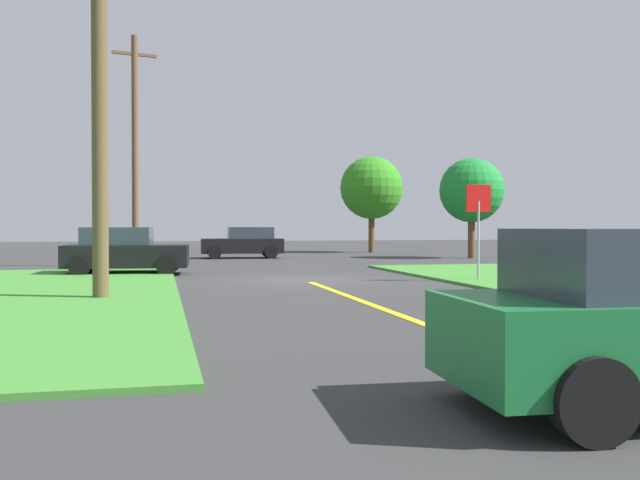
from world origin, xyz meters
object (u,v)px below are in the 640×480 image
utility_pole_near (100,120)px  utility_pole_mid (135,148)px  stop_sign (478,213)px  oak_tree_left (372,188)px  car_approaching_junction (244,243)px  pine_tree_center (472,191)px  parked_car_near_building (124,251)px

utility_pole_near → utility_pole_mid: (0.30, 13.30, 0.86)m
stop_sign → oak_tree_left: size_ratio=0.47×
stop_sign → car_approaching_junction: bearing=-76.5°
stop_sign → car_approaching_junction: (-5.00, 17.16, -1.25)m
car_approaching_junction → utility_pole_mid: bearing=55.4°
car_approaching_junction → utility_pole_mid: (-5.27, -6.96, 4.05)m
oak_tree_left → pine_tree_center: 9.37m
utility_pole_near → oak_tree_left: size_ratio=1.28×
car_approaching_junction → utility_pole_mid: size_ratio=0.46×
utility_pole_near → oak_tree_left: bearing=61.4°
utility_pole_mid → pine_tree_center: 17.38m
utility_pole_mid → parked_car_near_building: bearing=-92.5°
utility_pole_mid → oak_tree_left: (14.14, 13.16, -0.74)m
utility_pole_near → oak_tree_left: 30.15m
utility_pole_mid → oak_tree_left: utility_pole_mid is taller
utility_pole_near → utility_pole_mid: 13.33m
car_approaching_junction → parked_car_near_building: same height
oak_tree_left → pine_tree_center: (2.68, -8.96, -0.59)m
car_approaching_junction → pine_tree_center: bearing=169.1°
pine_tree_center → parked_car_near_building: bearing=-152.2°
stop_sign → parked_car_near_building: stop_sign is taller
parked_car_near_building → utility_pole_mid: 6.27m
stop_sign → parked_car_near_building: bearing=-30.1°
stop_sign → oak_tree_left: bearing=-102.2°
stop_sign → utility_pole_mid: size_ratio=0.31×
stop_sign → utility_pole_near: bearing=13.6°
oak_tree_left → utility_pole_near: bearing=-118.6°
stop_sign → utility_pole_mid: bearing=-47.6°
stop_sign → pine_tree_center: 15.88m
utility_pole_near → oak_tree_left: utility_pole_near is taller
parked_car_near_building → oak_tree_left: 23.21m
utility_pole_near → pine_tree_center: size_ratio=1.50×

